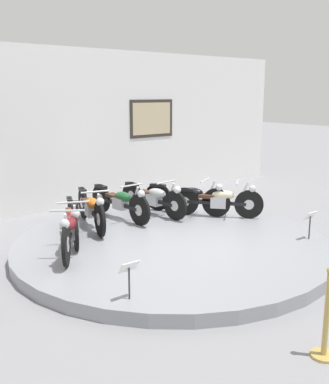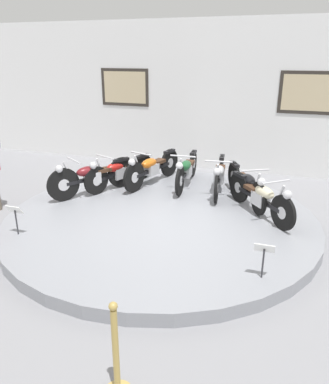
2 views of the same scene
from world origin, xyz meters
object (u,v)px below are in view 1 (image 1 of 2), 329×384
at_px(motorcycle_cream, 219,200).
at_px(info_placard_front_centre, 310,219).
at_px(motorcycle_orange, 91,208).
at_px(motorcycle_green, 120,201).
at_px(stanchion_post_left_of_entry, 326,327).
at_px(motorcycle_maroon, 71,228).
at_px(motorcycle_red, 73,219).
at_px(motorcycle_silver, 154,197).
at_px(info_placard_front_left, 129,272).
at_px(motorcycle_black, 188,197).

xyz_separation_m(motorcycle_cream, info_placard_front_centre, (0.23, -2.06, -0.00)).
distance_m(motorcycle_orange, motorcycle_green, 0.78).
xyz_separation_m(motorcycle_orange, stanchion_post_left_of_entry, (-0.09, -5.17, -0.25)).
height_order(motorcycle_maroon, motorcycle_green, motorcycle_maroon).
bearing_deg(info_placard_front_centre, motorcycle_red, 141.34).
distance_m(motorcycle_red, info_placard_front_centre, 4.25).
distance_m(motorcycle_silver, info_placard_front_left, 4.09).
relative_size(motorcycle_orange, info_placard_front_left, 3.80).
bearing_deg(motorcycle_black, motorcycle_orange, 169.08).
relative_size(motorcycle_green, motorcycle_cream, 1.30).
bearing_deg(motorcycle_maroon, motorcycle_cream, -0.01).
distance_m(motorcycle_black, info_placard_front_left, 4.25).
distance_m(motorcycle_black, info_placard_front_centre, 2.72).
bearing_deg(info_placard_front_left, motorcycle_green, 58.80).
xyz_separation_m(motorcycle_green, motorcycle_silver, (0.76, -0.15, -0.00)).
height_order(motorcycle_red, motorcycle_orange, motorcycle_orange).
relative_size(motorcycle_silver, motorcycle_cream, 1.28).
xyz_separation_m(motorcycle_cream, stanchion_post_left_of_entry, (-2.56, -4.16, -0.23)).
xyz_separation_m(motorcycle_red, motorcycle_black, (2.75, 0.00, 0.01)).
distance_m(motorcycle_red, stanchion_post_left_of_entry, 4.79).
bearing_deg(stanchion_post_left_of_entry, motorcycle_orange, 89.05).
bearing_deg(info_placard_front_left, info_placard_front_centre, 0.00).
bearing_deg(motorcycle_green, info_placard_front_centre, -58.86).
xyz_separation_m(motorcycle_red, motorcycle_cream, (3.08, -0.59, 0.00)).
distance_m(motorcycle_orange, motorcycle_silver, 1.52).
bearing_deg(info_placard_front_centre, motorcycle_black, 102.07).
height_order(motorcycle_red, info_placard_front_left, motorcycle_red).
bearing_deg(info_placard_front_centre, info_placard_front_left, 180.00).
height_order(motorcycle_maroon, info_placard_front_centre, motorcycle_maroon).
bearing_deg(motorcycle_silver, motorcycle_green, 168.90).
bearing_deg(motorcycle_maroon, motorcycle_silver, 22.11).
xyz_separation_m(motorcycle_maroon, stanchion_post_left_of_entry, (0.85, -4.16, -0.26)).
bearing_deg(motorcycle_maroon, info_placard_front_centre, -29.51).
bearing_deg(info_placard_front_left, motorcycle_red, 77.85).
bearing_deg(info_placard_front_left, motorcycle_black, 38.66).
distance_m(motorcycle_red, info_placard_front_left, 2.71).
height_order(motorcycle_orange, motorcycle_silver, motorcycle_orange).
xyz_separation_m(motorcycle_maroon, info_placard_front_centre, (3.65, -2.06, -0.03)).
height_order(motorcycle_orange, stanchion_post_left_of_entry, stanchion_post_left_of_entry).
xyz_separation_m(motorcycle_green, motorcycle_black, (1.37, -0.56, -0.00)).
distance_m(motorcycle_maroon, motorcycle_red, 0.68).
xyz_separation_m(motorcycle_orange, motorcycle_silver, (1.52, -0.00, -0.02)).
height_order(motorcycle_red, motorcycle_black, motorcycle_black).
relative_size(motorcycle_cream, stanchion_post_left_of_entry, 1.49).
height_order(motorcycle_silver, stanchion_post_left_of_entry, stanchion_post_left_of_entry).
bearing_deg(motorcycle_black, motorcycle_silver, 146.43).
bearing_deg(motorcycle_green, motorcycle_black, -22.10).
relative_size(motorcycle_silver, motorcycle_black, 1.11).
relative_size(motorcycle_green, stanchion_post_left_of_entry, 1.93).
relative_size(motorcycle_maroon, info_placard_front_left, 3.36).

